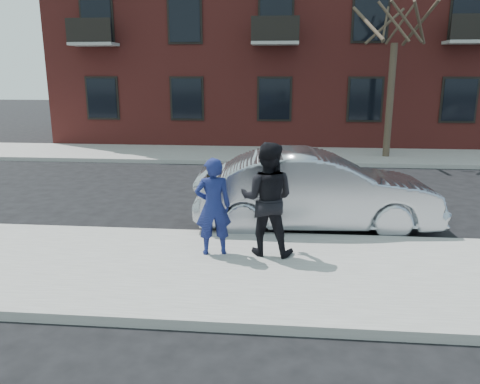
# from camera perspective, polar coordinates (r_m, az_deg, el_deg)

# --- Properties ---
(ground) EXTENTS (100.00, 100.00, 0.00)m
(ground) POSITION_cam_1_polar(r_m,az_deg,el_deg) (8.11, 0.98, -9.56)
(ground) COLOR black
(ground) RESTS_ON ground
(near_sidewalk) EXTENTS (50.00, 3.50, 0.15)m
(near_sidewalk) POSITION_cam_1_polar(r_m,az_deg,el_deg) (7.85, 0.84, -9.80)
(near_sidewalk) COLOR gray
(near_sidewalk) RESTS_ON ground
(near_curb) EXTENTS (50.00, 0.10, 0.15)m
(near_curb) POSITION_cam_1_polar(r_m,az_deg,el_deg) (9.52, 1.72, -5.38)
(near_curb) COLOR #999691
(near_curb) RESTS_ON ground
(far_sidewalk) EXTENTS (50.00, 3.50, 0.15)m
(far_sidewalk) POSITION_cam_1_polar(r_m,az_deg,el_deg) (18.92, 3.67, 4.53)
(far_sidewalk) COLOR gray
(far_sidewalk) RESTS_ON ground
(far_curb) EXTENTS (50.00, 0.10, 0.15)m
(far_curb) POSITION_cam_1_polar(r_m,az_deg,el_deg) (17.15, 3.47, 3.51)
(far_curb) COLOR #999691
(far_curb) RESTS_ON ground
(apartment_building) EXTENTS (24.30, 10.30, 12.30)m
(apartment_building) POSITION_cam_1_polar(r_m,az_deg,el_deg) (25.59, 9.23, 20.59)
(apartment_building) COLOR maroon
(apartment_building) RESTS_ON ground
(street_tree) EXTENTS (3.60, 3.60, 6.80)m
(street_tree) POSITION_cam_1_polar(r_m,az_deg,el_deg) (18.94, 18.61, 20.41)
(street_tree) COLOR #31261D
(street_tree) RESTS_ON far_sidewalk
(silver_sedan) EXTENTS (5.21, 2.12, 1.68)m
(silver_sedan) POSITION_cam_1_polar(r_m,az_deg,el_deg) (10.13, 9.21, 0.19)
(silver_sedan) COLOR #999BA3
(silver_sedan) RESTS_ON ground
(man_hoodie) EXTENTS (0.72, 0.56, 1.74)m
(man_hoodie) POSITION_cam_1_polar(r_m,az_deg,el_deg) (8.18, -3.29, -1.78)
(man_hoodie) COLOR navy
(man_hoodie) RESTS_ON near_sidewalk
(man_peacoat) EXTENTS (1.06, 0.88, 2.00)m
(man_peacoat) POSITION_cam_1_polar(r_m,az_deg,el_deg) (8.16, 3.33, -0.86)
(man_peacoat) COLOR black
(man_peacoat) RESTS_ON near_sidewalk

